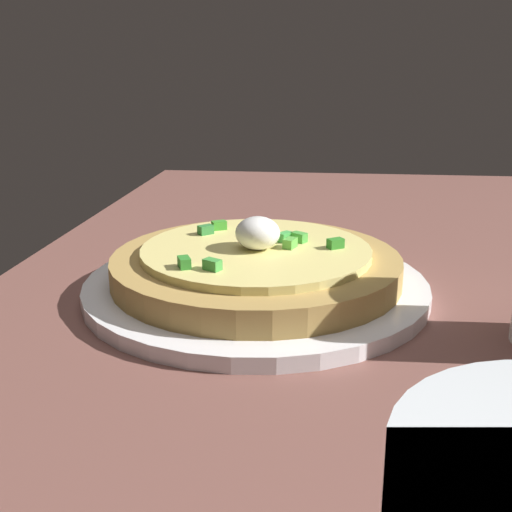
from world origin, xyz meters
The scene contains 3 objects.
dining_table centered at (0.00, 0.00, 1.36)cm, with size 128.94×66.74×2.73cm, color brown.
plate centered at (-3.69, -9.69, 3.32)cm, with size 28.54×28.54×1.19cm, color white.
pizza centered at (-3.67, -9.69, 5.29)cm, with size 23.95×23.95×5.48cm.
Camera 1 is at (42.67, -4.65, 20.75)cm, focal length 41.40 mm.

